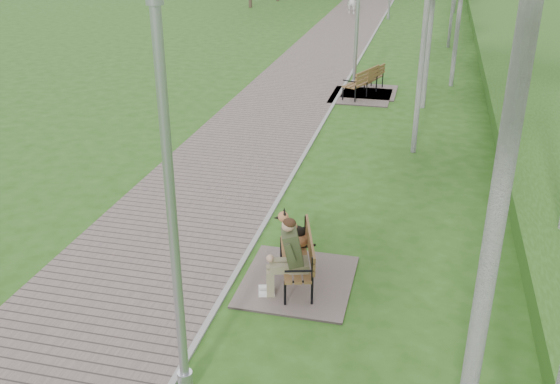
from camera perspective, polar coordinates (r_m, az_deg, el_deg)
The scene contains 8 objects.
walkway at distance 27.74m, azimuth 3.45°, elevation 11.93°, with size 3.50×67.00×0.04m, color #70605B.
kerb at distance 27.49m, azimuth 7.11°, elevation 11.68°, with size 0.10×67.00×0.05m, color #999993.
bench_main at distance 10.96m, azimuth 1.10°, elevation -6.23°, with size 1.92×2.14×1.68m.
bench_second at distance 22.33m, azimuth 7.33°, elevation 9.22°, with size 2.06×2.29×1.27m.
bench_third at distance 22.97m, azimuth 8.15°, elevation 9.54°, with size 1.88×2.09×1.15m.
lamp_post_near at distance 7.69m, azimuth -9.76°, elevation -3.29°, with size 0.21×0.21×5.42m.
lamp_post_second at distance 22.84m, azimuth 7.09°, elevation 15.61°, with size 0.21×0.21×5.54m.
pedestrian_near at distance 40.57m, azimuth 6.59°, elevation 17.05°, with size 0.63×0.41×1.72m, color silver.
Camera 1 is at (3.08, -5.13, 6.09)m, focal length 40.00 mm.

